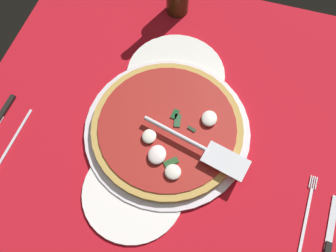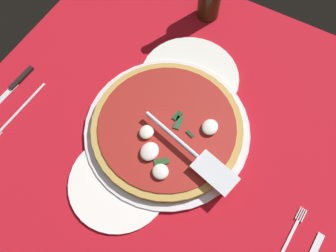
% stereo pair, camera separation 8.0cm
% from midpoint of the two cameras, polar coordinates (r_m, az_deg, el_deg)
% --- Properties ---
extents(ground_plane, '(0.96, 0.96, 0.01)m').
position_cam_midpoint_polar(ground_plane, '(0.83, -2.89, -1.18)').
color(ground_plane, red).
extents(pizza_pan, '(0.39, 0.39, 0.01)m').
position_cam_midpoint_polar(pizza_pan, '(0.82, -2.79, -0.80)').
color(pizza_pan, silver).
rests_on(pizza_pan, ground_plane).
extents(dinner_plate_left, '(0.23, 0.23, 0.01)m').
position_cam_midpoint_polar(dinner_plate_left, '(0.78, -8.74, -11.07)').
color(dinner_plate_left, white).
rests_on(dinner_plate_left, ground_plane).
extents(dinner_plate_right, '(0.25, 0.25, 0.01)m').
position_cam_midpoint_polar(dinner_plate_right, '(0.90, -1.28, 8.35)').
color(dinner_plate_right, white).
rests_on(dinner_plate_right, ground_plane).
extents(pizza, '(0.36, 0.36, 0.03)m').
position_cam_midpoint_polar(pizza, '(0.80, -2.81, -0.45)').
color(pizza, tan).
rests_on(pizza, pizza_pan).
extents(pizza_server, '(0.09, 0.26, 0.01)m').
position_cam_midpoint_polar(pizza_server, '(0.75, 2.33, -3.83)').
color(pizza_server, silver).
rests_on(pizza_server, pizza).
extents(place_setting_near, '(0.22, 0.13, 0.01)m').
position_cam_midpoint_polar(place_setting_near, '(0.80, 20.81, -16.25)').
color(place_setting_near, white).
rests_on(place_setting_near, ground_plane).
extents(place_setting_far, '(0.21, 0.14, 0.01)m').
position_cam_midpoint_polar(place_setting_far, '(0.92, -27.85, -1.37)').
color(place_setting_far, silver).
rests_on(place_setting_far, ground_plane).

